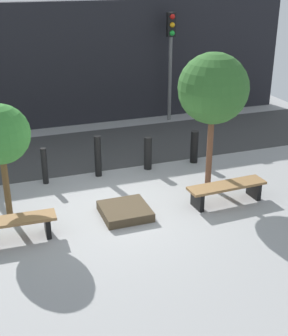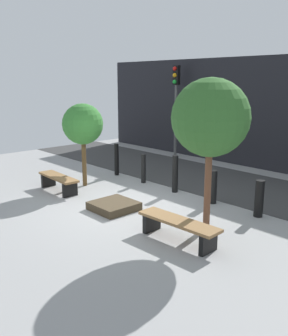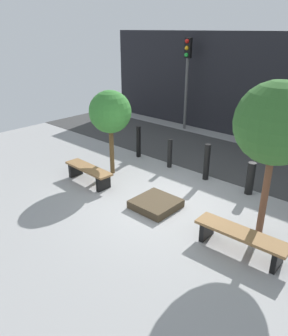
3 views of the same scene
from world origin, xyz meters
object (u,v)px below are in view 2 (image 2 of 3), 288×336
Objects in this scene: bench_right at (178,226)px; bollard_far_right at (259,199)px; traffic_light_west at (176,95)px; bollard_far_left at (117,159)px; tree_behind_right_bench at (210,118)px; bollard_center at (175,174)px; bench_left at (58,180)px; planter_bed at (114,206)px; bollard_left at (143,169)px; tree_behind_left_bench at (83,125)px; bollard_right at (213,187)px.

bollard_far_right is (0.35, 2.45, 0.12)m from bench_right.
traffic_light_west is (-5.96, 6.33, 2.26)m from bench_right.
bollard_far_left is 1.21× the size of bollard_far_right.
tree_behind_right_bench is 3.39m from bollard_center.
bench_left is 1.66× the size of planter_bed.
bollard_left is 0.25× the size of traffic_light_west.
bollard_center is 2.71m from bollard_far_right.
bollard_far_left is at bearing 100.40° from bench_left.
planter_bed is 2.29m from bollard_center.
tree_behind_left_bench is 5.49m from bollard_far_right.
tree_behind_left_bench is 0.67× the size of traffic_light_west.
planter_bed is at bearing -163.22° from tree_behind_right_bench.
bench_left is at bearing -146.60° from bollard_right.
tree_behind_left_bench reaches higher than bollard_right.
tree_behind_left_bench reaches higher than bollard_center.
bollard_center is (0.00, 2.25, 0.44)m from planter_bed.
bollard_right is (1.36, 2.25, 0.35)m from planter_bed.
traffic_light_west reaches higher than bench_left.
bollard_far_left is at bearing -77.09° from traffic_light_west.
bench_left is 1.56× the size of bollard_far_left.
bollard_far_right is at bearing 27.96° from bench_left.
planter_bed is at bearing -90.00° from bollard_center.
bollard_right is at bearing 58.91° from planter_bed.
bollard_left reaches higher than bollard_far_right.
bollard_left is 4.96m from traffic_light_west.
bench_left is at bearing -78.89° from traffic_light_west.
traffic_light_west is (-2.25, 3.88, 2.12)m from bollard_left.
tree_behind_right_bench is 3.00× the size of bollard_center.
bollard_center is 0.29× the size of traffic_light_west.
bollard_center reaches higher than planter_bed.
bollard_far_right is at bearing 39.66° from planter_bed.
traffic_light_west is at bearing 120.07° from bollard_left.
bollard_right is at bearing 35.58° from bench_left.
bollard_center is at bearing 180.00° from bollard_far_right.
bench_right is at bearing -46.71° from traffic_light_west.
bollard_far_left reaches higher than bench_right.
bollard_center is (2.71, 0.00, -0.00)m from bollard_far_left.
bollard_far_left reaches higher than bollard_right.
tree_behind_right_bench reaches higher than planter_bed.
tree_behind_left_bench is 2.32m from bollard_left.
tree_behind_right_bench is (4.72, 0.91, 2.10)m from bench_left.
bollard_left is 0.86× the size of bollard_center.
bollard_center is (2.36, 2.45, 0.21)m from bench_left.
bench_right is 5.64m from bollard_far_left.
tree_behind_right_bench is 3.64× the size of bollard_right.
bench_right is 2.00× the size of bollard_left.
bench_right is at bearing 2.18° from bench_left.
tree_behind_right_bench reaches higher than bollard_left.
traffic_light_west reaches higher than bench_right.
traffic_light_west reaches higher than tree_behind_right_bench.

